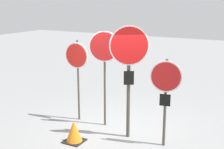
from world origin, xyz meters
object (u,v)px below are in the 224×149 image
stop_sign_1 (104,54)px  stop_sign_3 (166,85)px  stop_sign_2 (129,60)px  stop_sign_0 (77,61)px  traffic_cone_0 (74,131)px

stop_sign_1 → stop_sign_3: size_ratio=1.25×
stop_sign_2 → stop_sign_3: bearing=-32.2°
stop_sign_3 → stop_sign_0: bearing=159.9°
stop_sign_3 → traffic_cone_0: stop_sign_3 is taller
stop_sign_2 → traffic_cone_0: stop_sign_2 is taller
stop_sign_2 → stop_sign_3: 1.02m
stop_sign_3 → traffic_cone_0: bearing=-169.4°
stop_sign_3 → stop_sign_1: bearing=155.8°
stop_sign_1 → stop_sign_3: 1.88m
stop_sign_0 → stop_sign_1: stop_sign_1 is taller
stop_sign_1 → traffic_cone_0: bearing=-119.4°
traffic_cone_0 → stop_sign_2: bearing=38.7°
stop_sign_0 → traffic_cone_0: (0.69, -1.18, -1.40)m
stop_sign_0 → traffic_cone_0: bearing=-61.0°
stop_sign_0 → stop_sign_1: 0.89m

